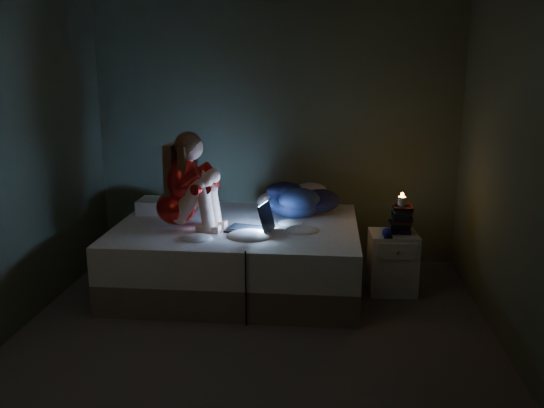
# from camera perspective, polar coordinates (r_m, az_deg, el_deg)

# --- Properties ---
(floor) EXTENTS (3.60, 3.80, 0.02)m
(floor) POSITION_cam_1_polar(r_m,az_deg,el_deg) (4.30, -2.00, -13.83)
(floor) COLOR #4C4541
(floor) RESTS_ON ground
(wall_back) EXTENTS (3.60, 0.02, 2.60)m
(wall_back) POSITION_cam_1_polar(r_m,az_deg,el_deg) (5.74, 0.37, 7.07)
(wall_back) COLOR #404532
(wall_back) RESTS_ON ground
(wall_front) EXTENTS (3.60, 0.02, 2.60)m
(wall_front) POSITION_cam_1_polar(r_m,az_deg,el_deg) (2.04, -9.27, -6.14)
(wall_front) COLOR #404532
(wall_front) RESTS_ON ground
(wall_right) EXTENTS (0.02, 3.80, 2.60)m
(wall_right) POSITION_cam_1_polar(r_m,az_deg,el_deg) (4.04, 24.22, 2.86)
(wall_right) COLOR #404532
(wall_right) RESTS_ON ground
(bed) EXTENTS (2.13, 1.60, 0.59)m
(bed) POSITION_cam_1_polar(r_m,az_deg,el_deg) (5.21, -3.42, -5.06)
(bed) COLOR beige
(bed) RESTS_ON ground
(pillow) EXTENTS (0.43, 0.31, 0.13)m
(pillow) POSITION_cam_1_polar(r_m,az_deg,el_deg) (5.59, -10.91, -0.15)
(pillow) COLOR white
(pillow) RESTS_ON bed
(woman) EXTENTS (0.57, 0.42, 0.85)m
(woman) POSITION_cam_1_polar(r_m,az_deg,el_deg) (4.98, -9.63, 2.40)
(woman) COLOR maroon
(woman) RESTS_ON bed
(laptop) EXTENTS (0.43, 0.34, 0.27)m
(laptop) POSITION_cam_1_polar(r_m,az_deg,el_deg) (4.86, -2.34, -1.20)
(laptop) COLOR black
(laptop) RESTS_ON bed
(clothes_pile) EXTENTS (0.58, 0.47, 0.33)m
(clothes_pile) POSITION_cam_1_polar(r_m,az_deg,el_deg) (5.36, 2.31, 0.63)
(clothes_pile) COLOR navy
(clothes_pile) RESTS_ON bed
(nightstand) EXTENTS (0.43, 0.38, 0.54)m
(nightstand) POSITION_cam_1_polar(r_m,az_deg,el_deg) (5.18, 11.92, -5.72)
(nightstand) COLOR silver
(nightstand) RESTS_ON ground
(book_stack) EXTENTS (0.19, 0.25, 0.24)m
(book_stack) POSITION_cam_1_polar(r_m,az_deg,el_deg) (5.11, 12.73, -1.44)
(book_stack) COLOR black
(book_stack) RESTS_ON nightstand
(candle) EXTENTS (0.07, 0.07, 0.08)m
(candle) POSITION_cam_1_polar(r_m,az_deg,el_deg) (5.07, 12.83, 0.32)
(candle) COLOR beige
(candle) RESTS_ON book_stack
(phone) EXTENTS (0.08, 0.14, 0.01)m
(phone) POSITION_cam_1_polar(r_m,az_deg,el_deg) (4.99, 11.39, -3.11)
(phone) COLOR black
(phone) RESTS_ON nightstand
(blue_orb) EXTENTS (0.08, 0.08, 0.08)m
(blue_orb) POSITION_cam_1_polar(r_m,az_deg,el_deg) (4.96, 11.28, -2.81)
(blue_orb) COLOR navy
(blue_orb) RESTS_ON nightstand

